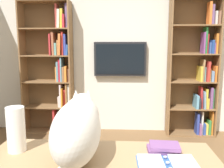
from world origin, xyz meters
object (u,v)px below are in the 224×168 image
(cat, at_px, (78,127))
(wall_mounted_tv, at_px, (120,59))
(bookshelf_right, at_px, (54,70))
(open_binder, at_px, (168,164))
(desk_book_stack, at_px, (164,148))
(bookshelf_left, at_px, (197,72))
(paper_towel_roll, at_px, (16,129))

(cat, bearing_deg, wall_mounted_tv, -93.97)
(bookshelf_right, xyz_separation_m, cat, (-0.90, 2.52, -0.09))
(bookshelf_right, height_order, cat, bookshelf_right)
(open_binder, distance_m, desk_book_stack, 0.17)
(bookshelf_left, relative_size, paper_towel_roll, 7.79)
(paper_towel_roll, xyz_separation_m, desk_book_stack, (-0.91, -0.04, -0.11))
(bookshelf_right, height_order, desk_book_stack, bookshelf_right)
(bookshelf_left, xyz_separation_m, paper_towel_roll, (1.81, 2.44, -0.11))
(wall_mounted_tv, relative_size, paper_towel_roll, 3.04)
(bookshelf_right, relative_size, wall_mounted_tv, 2.51)
(bookshelf_left, height_order, paper_towel_roll, bookshelf_left)
(wall_mounted_tv, distance_m, cat, 2.63)
(desk_book_stack, bearing_deg, open_binder, 88.36)
(paper_towel_roll, relative_size, desk_book_stack, 1.41)
(bookshelf_left, bearing_deg, open_binder, 70.61)
(bookshelf_right, relative_size, open_binder, 6.31)
(wall_mounted_tv, xyz_separation_m, desk_book_stack, (-0.33, 2.49, -0.42))
(bookshelf_right, bearing_deg, open_binder, 118.51)
(paper_towel_roll, bearing_deg, wall_mounted_tv, -102.97)
(bookshelf_left, distance_m, open_binder, 2.74)
(paper_towel_roll, bearing_deg, bookshelf_right, -78.49)
(wall_mounted_tv, distance_m, paper_towel_roll, 2.61)
(paper_towel_roll, height_order, desk_book_stack, paper_towel_roll)
(bookshelf_left, distance_m, desk_book_stack, 2.58)
(bookshelf_left, xyz_separation_m, wall_mounted_tv, (1.23, -0.09, 0.20))
(cat, height_order, paper_towel_roll, cat)
(bookshelf_right, xyz_separation_m, open_binder, (-1.40, 2.58, -0.27))
(open_binder, distance_m, paper_towel_roll, 0.92)
(cat, distance_m, paper_towel_roll, 0.41)
(bookshelf_right, xyz_separation_m, desk_book_stack, (-1.40, 2.41, -0.25))
(paper_towel_roll, bearing_deg, cat, 168.49)
(bookshelf_left, distance_m, paper_towel_roll, 3.04)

